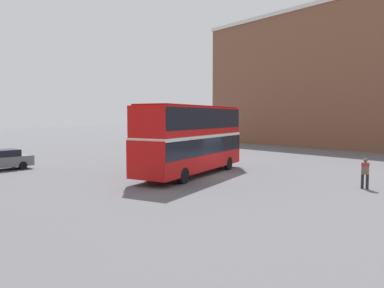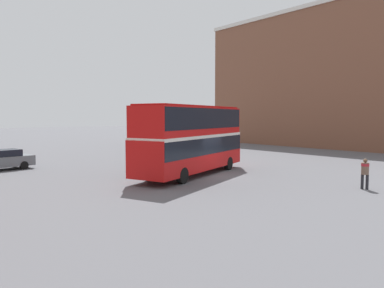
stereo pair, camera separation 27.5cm
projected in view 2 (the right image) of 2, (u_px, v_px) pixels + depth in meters
ground_plane at (215, 176)px, 24.61m from camera, size 240.00×240.00×0.00m
building_row_right at (338, 78)px, 47.74m from camera, size 9.25×37.00×17.70m
double_decker_bus at (192, 136)px, 24.81m from camera, size 10.81×6.27×4.60m
pedestrian_foreground at (365, 171)px, 19.94m from camera, size 0.46×0.46×1.66m
parked_car_kerb_near at (0, 160)px, 27.16m from camera, size 4.70×2.45×1.48m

